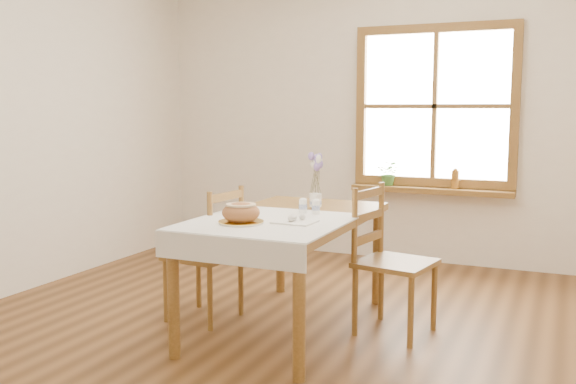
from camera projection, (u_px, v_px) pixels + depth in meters
name	position (u px, v px, depth m)	size (l,w,h in m)	color
ground	(268.00, 342.00, 3.95)	(5.00, 5.00, 0.00)	brown
room_walls	(267.00, 61.00, 3.73)	(4.60, 5.10, 2.65)	white
window	(435.00, 106.00, 5.80)	(1.46, 0.08, 1.46)	olive
window_sill	(431.00, 190.00, 5.84)	(1.46, 0.20, 0.05)	olive
dining_table	(288.00, 228.00, 4.14)	(0.90, 1.60, 0.75)	olive
table_linen	(268.00, 222.00, 3.85)	(0.91, 0.99, 0.01)	white
chair_left	(203.00, 253.00, 4.35)	(0.42, 0.45, 0.91)	olive
chair_right	(396.00, 261.00, 4.07)	(0.44, 0.46, 0.94)	olive
bread_plate	(241.00, 222.00, 3.77)	(0.26, 0.26, 0.01)	white
bread_loaf	(241.00, 211.00, 3.77)	(0.22, 0.22, 0.12)	#AC6D3D
egg_napkin	(295.00, 222.00, 3.80)	(0.24, 0.20, 0.01)	white
eggs	(295.00, 218.00, 3.80)	(0.18, 0.16, 0.04)	silver
salt_shaker	(303.00, 205.00, 4.14)	(0.05, 0.05, 0.10)	white
pepper_shaker	(316.00, 206.00, 4.10)	(0.05, 0.05, 0.10)	white
flower_vase	(315.00, 201.00, 4.42)	(0.08, 0.08, 0.09)	white
lavender_bouquet	(316.00, 175.00, 4.40)	(0.15, 0.15, 0.28)	#7B5FA9
potted_plant	(389.00, 176.00, 5.98)	(0.21, 0.23, 0.18)	#447A31
amber_bottle	(455.00, 178.00, 5.74)	(0.07, 0.07, 0.18)	#955B1B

